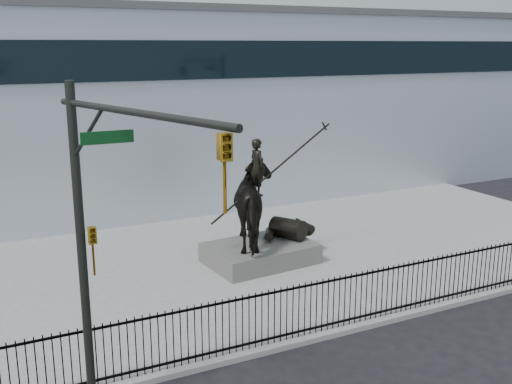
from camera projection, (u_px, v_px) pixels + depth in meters
name	position (u px, v px, depth m)	size (l,w,h in m)	color
ground	(372.00, 351.00, 15.32)	(120.00, 120.00, 0.00)	black
plaza	(252.00, 262.00, 21.38)	(30.00, 12.00, 0.15)	gray
building	(144.00, 105.00, 31.62)	(44.00, 14.00, 9.00)	silver
picket_fence	(345.00, 300.00, 16.19)	(22.10, 0.10, 1.50)	black
statue_plinth	(260.00, 253.00, 21.05)	(3.62, 2.49, 0.68)	#56544F
equestrian_statue	(262.00, 205.00, 20.67)	(4.63, 3.06, 3.93)	black
traffic_signal_left	(103.00, 248.00, 10.89)	(1.52, 4.84, 7.00)	black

